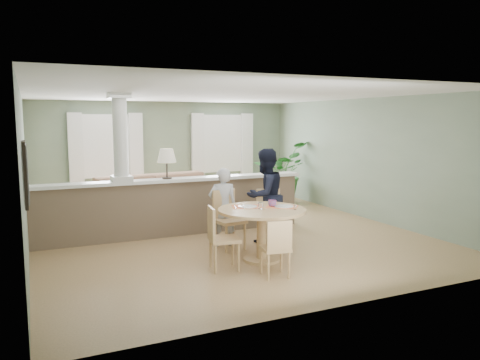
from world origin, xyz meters
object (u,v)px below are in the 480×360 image
houseplant (281,172)px  chair_side (219,235)px  dining_table (262,219)px  chair_far_man (270,214)px  chair_far_boy (228,216)px  sofa (159,197)px  child_person (223,207)px  man_person (265,195)px  chair_near (277,246)px

houseplant → chair_side: bearing=-128.1°
dining_table → chair_side: bearing=-168.6°
chair_far_man → chair_side: 1.66m
chair_far_boy → dining_table: bearing=-85.3°
sofa → child_person: child_person is taller
houseplant → man_person: 4.08m
houseplant → chair_far_boy: houseplant is taller
chair_near → man_person: bearing=-103.9°
sofa → chair_far_boy: bearing=-88.0°
dining_table → man_person: (0.59, 1.03, 0.19)m
chair_far_boy → man_person: bearing=0.9°
child_person → chair_near: bearing=101.6°
chair_far_man → chair_side: bearing=-131.9°
sofa → child_person: (0.45, -2.69, 0.20)m
chair_side → chair_far_man: bearing=-45.3°
sofa → chair_near: sofa is taller
sofa → chair_far_boy: (0.48, -2.84, 0.07)m
sofa → houseplant: (3.51, 0.70, 0.33)m
dining_table → chair_far_man: size_ratio=1.39×
dining_table → chair_far_boy: 0.93m
dining_table → houseplant: bearing=57.6°
dining_table → sofa: bearing=100.4°
houseplant → chair_far_boy: bearing=-130.6°
dining_table → chair_side: size_ratio=1.45×
houseplant → chair_side: 5.86m
sofa → chair_side: bearing=-99.0°
chair_far_boy → chair_side: chair_far_boy is taller
sofa → man_person: (1.28, -2.71, 0.36)m
chair_far_man → man_person: size_ratio=0.58×
dining_table → chair_near: (-0.19, -0.83, -0.20)m
child_person → chair_side: bearing=75.8°
sofa → chair_far_man: (1.25, -2.95, 0.06)m
dining_table → chair_side: (-0.79, -0.16, -0.14)m
chair_near → houseplant: bearing=-111.0°
chair_far_man → man_person: bearing=96.5°
sofa → dining_table: size_ratio=2.44×
houseplant → chair_far_man: houseplant is taller
chair_far_boy → chair_side: bearing=-126.9°
dining_table → child_person: bearing=102.4°
chair_near → chair_side: size_ratio=0.89×
man_person → child_person: bearing=-20.5°
chair_far_man → chair_near: bearing=-102.0°
chair_far_man → dining_table: bearing=-112.4°
sofa → chair_near: (0.50, -4.57, -0.03)m
chair_side → chair_near: bearing=-128.6°
chair_far_man → chair_near: (-0.75, -1.62, -0.08)m
child_person → man_person: (0.82, -0.03, 0.16)m
dining_table → child_person: (-0.23, 1.06, 0.03)m
chair_far_man → houseplant: bearing=71.0°
sofa → man_person: size_ratio=1.97×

